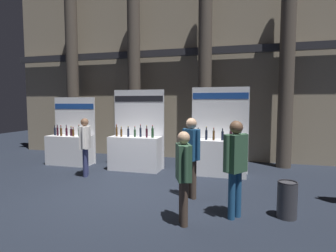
{
  "coord_description": "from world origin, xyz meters",
  "views": [
    {
      "loc": [
        2.58,
        -5.66,
        2.05
      ],
      "look_at": [
        0.68,
        1.17,
        1.45
      ],
      "focal_mm": 29.32,
      "sensor_mm": 36.0,
      "label": 1
    }
  ],
  "objects_px": {
    "trash_bin": "(287,200)",
    "exhibitor_booth_2": "(218,153)",
    "exhibitor_booth_1": "(136,150)",
    "visitor_6": "(85,142)",
    "visitor_4": "(183,170)",
    "visitor_5": "(235,160)",
    "exhibitor_booth_0": "(70,147)",
    "visitor_2": "(191,151)"
  },
  "relations": [
    {
      "from": "exhibitor_booth_1",
      "to": "visitor_6",
      "type": "distance_m",
      "value": 1.55
    },
    {
      "from": "exhibitor_booth_2",
      "to": "visitor_4",
      "type": "relative_size",
      "value": 1.58
    },
    {
      "from": "visitor_5",
      "to": "visitor_6",
      "type": "distance_m",
      "value": 4.48
    },
    {
      "from": "exhibitor_booth_0",
      "to": "visitor_6",
      "type": "xyz_separation_m",
      "value": [
        1.33,
        -1.19,
        0.39
      ]
    },
    {
      "from": "exhibitor_booth_0",
      "to": "exhibitor_booth_2",
      "type": "relative_size",
      "value": 0.89
    },
    {
      "from": "exhibitor_booth_0",
      "to": "exhibitor_booth_1",
      "type": "distance_m",
      "value": 2.39
    },
    {
      "from": "exhibitor_booth_0",
      "to": "exhibitor_booth_2",
      "type": "bearing_deg",
      "value": -0.47
    },
    {
      "from": "visitor_2",
      "to": "visitor_4",
      "type": "distance_m",
      "value": 1.31
    },
    {
      "from": "exhibitor_booth_1",
      "to": "exhibitor_booth_2",
      "type": "height_order",
      "value": "exhibitor_booth_2"
    },
    {
      "from": "exhibitor_booth_0",
      "to": "visitor_5",
      "type": "bearing_deg",
      "value": -28.55
    },
    {
      "from": "visitor_5",
      "to": "exhibitor_booth_2",
      "type": "bearing_deg",
      "value": -133.26
    },
    {
      "from": "exhibitor_booth_2",
      "to": "visitor_4",
      "type": "bearing_deg",
      "value": -94.61
    },
    {
      "from": "trash_bin",
      "to": "visitor_2",
      "type": "relative_size",
      "value": 0.38
    },
    {
      "from": "exhibitor_booth_0",
      "to": "visitor_4",
      "type": "height_order",
      "value": "exhibitor_booth_0"
    },
    {
      "from": "visitor_4",
      "to": "visitor_5",
      "type": "distance_m",
      "value": 0.97
    },
    {
      "from": "trash_bin",
      "to": "visitor_5",
      "type": "bearing_deg",
      "value": -164.17
    },
    {
      "from": "visitor_5",
      "to": "visitor_6",
      "type": "bearing_deg",
      "value": -77.22
    },
    {
      "from": "visitor_6",
      "to": "visitor_4",
      "type": "bearing_deg",
      "value": -145.67
    },
    {
      "from": "visitor_2",
      "to": "visitor_6",
      "type": "xyz_separation_m",
      "value": [
        -3.18,
        0.96,
        -0.05
      ]
    },
    {
      "from": "trash_bin",
      "to": "exhibitor_booth_2",
      "type": "bearing_deg",
      "value": 118.58
    },
    {
      "from": "visitor_4",
      "to": "trash_bin",
      "type": "bearing_deg",
      "value": 91.26
    },
    {
      "from": "trash_bin",
      "to": "visitor_5",
      "type": "height_order",
      "value": "visitor_5"
    },
    {
      "from": "exhibitor_booth_1",
      "to": "trash_bin",
      "type": "distance_m",
      "value": 4.74
    },
    {
      "from": "visitor_2",
      "to": "exhibitor_booth_1",
      "type": "bearing_deg",
      "value": -11.74
    },
    {
      "from": "exhibitor_booth_2",
      "to": "visitor_4",
      "type": "distance_m",
      "value": 3.44
    },
    {
      "from": "exhibitor_booth_2",
      "to": "visitor_2",
      "type": "height_order",
      "value": "exhibitor_booth_2"
    },
    {
      "from": "exhibitor_booth_0",
      "to": "visitor_2",
      "type": "bearing_deg",
      "value": -25.58
    },
    {
      "from": "exhibitor_booth_0",
      "to": "exhibitor_booth_2",
      "type": "distance_m",
      "value": 4.89
    },
    {
      "from": "exhibitor_booth_1",
      "to": "visitor_4",
      "type": "distance_m",
      "value": 4.03
    },
    {
      "from": "trash_bin",
      "to": "visitor_4",
      "type": "xyz_separation_m",
      "value": [
        -1.73,
        -0.75,
        0.6
      ]
    },
    {
      "from": "exhibitor_booth_2",
      "to": "visitor_5",
      "type": "bearing_deg",
      "value": -79.31
    },
    {
      "from": "trash_bin",
      "to": "exhibitor_booth_0",
      "type": "bearing_deg",
      "value": 156.9
    },
    {
      "from": "trash_bin",
      "to": "visitor_6",
      "type": "relative_size",
      "value": 0.41
    },
    {
      "from": "visitor_5",
      "to": "visitor_6",
      "type": "relative_size",
      "value": 1.07
    },
    {
      "from": "visitor_2",
      "to": "visitor_4",
      "type": "relative_size",
      "value": 1.09
    },
    {
      "from": "visitor_4",
      "to": "visitor_5",
      "type": "relative_size",
      "value": 0.91
    },
    {
      "from": "exhibitor_booth_0",
      "to": "exhibitor_booth_1",
      "type": "relative_size",
      "value": 0.91
    },
    {
      "from": "exhibitor_booth_0",
      "to": "trash_bin",
      "type": "bearing_deg",
      "value": -23.1
    },
    {
      "from": "visitor_4",
      "to": "visitor_6",
      "type": "xyz_separation_m",
      "value": [
        -3.29,
        2.27,
        0.04
      ]
    },
    {
      "from": "visitor_4",
      "to": "visitor_5",
      "type": "height_order",
      "value": "visitor_5"
    },
    {
      "from": "exhibitor_booth_0",
      "to": "visitor_2",
      "type": "xyz_separation_m",
      "value": [
        4.5,
        -2.15,
        0.44
      ]
    },
    {
      "from": "exhibitor_booth_2",
      "to": "visitor_2",
      "type": "xyz_separation_m",
      "value": [
        -0.39,
        -2.11,
        0.4
      ]
    }
  ]
}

